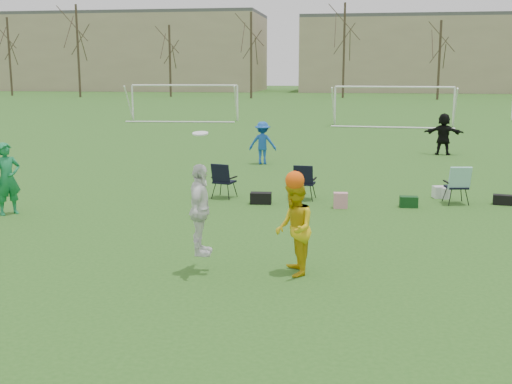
% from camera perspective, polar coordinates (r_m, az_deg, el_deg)
% --- Properties ---
extents(ground, '(260.00, 260.00, 0.00)m').
position_cam_1_polar(ground, '(10.04, -1.65, -9.45)').
color(ground, '#29571B').
rests_on(ground, ground).
extents(fielder_green_near, '(0.74, 0.76, 1.76)m').
position_cam_1_polar(fielder_green_near, '(16.64, -21.23, 1.11)').
color(fielder_green_near, '#157942').
rests_on(fielder_green_near, ground).
extents(fielder_blue, '(1.03, 0.60, 1.58)m').
position_cam_1_polar(fielder_blue, '(23.93, 0.59, 4.39)').
color(fielder_blue, '#164BAB').
rests_on(fielder_blue, ground).
extents(fielder_black, '(1.66, 0.75, 1.72)m').
position_cam_1_polar(fielder_black, '(27.62, 16.33, 4.97)').
color(fielder_black, black).
rests_on(fielder_black, ground).
extents(center_contest, '(2.23, 1.08, 2.47)m').
position_cam_1_polar(center_contest, '(10.95, -0.07, -2.48)').
color(center_contest, white).
rests_on(center_contest, ground).
extents(sideline_setup, '(9.44, 2.10, 1.79)m').
position_cam_1_polar(sideline_setup, '(17.54, 14.08, 0.87)').
color(sideline_setup, '#103A1D').
rests_on(sideline_setup, ground).
extents(goal_left, '(7.39, 0.76, 2.46)m').
position_cam_1_polar(goal_left, '(44.85, -6.37, 8.80)').
color(goal_left, white).
rests_on(goal_left, ground).
extents(goal_mid, '(7.40, 0.63, 2.46)m').
position_cam_1_polar(goal_mid, '(41.35, 12.14, 8.46)').
color(goal_mid, white).
rests_on(goal_mid, ground).
extents(tree_line, '(110.28, 3.28, 11.40)m').
position_cam_1_polar(tree_line, '(79.13, 7.96, 11.92)').
color(tree_line, '#382B21').
rests_on(tree_line, ground).
extents(building_row, '(126.00, 16.00, 13.00)m').
position_cam_1_polar(building_row, '(105.40, 11.85, 12.00)').
color(building_row, tan).
rests_on(building_row, ground).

